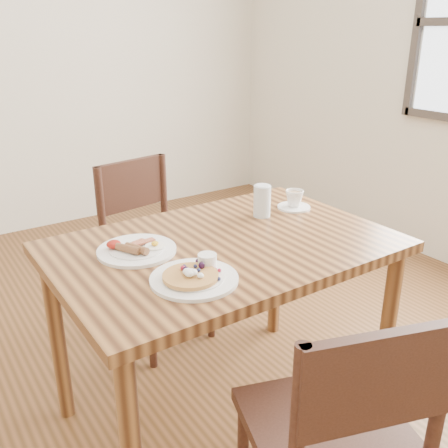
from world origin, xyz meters
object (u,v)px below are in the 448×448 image
object	(u,v)px
dining_table	(224,267)
breakfast_plate	(136,249)
pancake_plate	(195,276)
water_glass	(262,201)
chair_far	(151,243)
teacup_saucer	(294,201)
chair_near	(339,432)

from	to	relation	value
dining_table	breakfast_plate	world-z (taller)	breakfast_plate
pancake_plate	water_glass	xyz separation A→B (m)	(0.51, 0.32, 0.05)
chair_far	teacup_saucer	xyz separation A→B (m)	(0.42, -0.54, 0.29)
water_glass	pancake_plate	bearing A→B (deg)	-147.75
water_glass	chair_near	bearing A→B (deg)	-115.21
dining_table	chair_near	bearing A→B (deg)	-99.21
chair_near	chair_far	world-z (taller)	same
water_glass	breakfast_plate	bearing A→B (deg)	-176.27
dining_table	teacup_saucer	xyz separation A→B (m)	(0.45, 0.13, 0.13)
chair_near	breakfast_plate	bearing A→B (deg)	121.50
teacup_saucer	chair_far	bearing A→B (deg)	127.91
dining_table	pancake_plate	xyz separation A→B (m)	(-0.24, -0.19, 0.11)
dining_table	chair_far	bearing A→B (deg)	87.52
dining_table	breakfast_plate	xyz separation A→B (m)	(-0.30, 0.10, 0.11)
chair_near	water_glass	bearing A→B (deg)	83.09
chair_near	teacup_saucer	world-z (taller)	chair_near
chair_near	pancake_plate	world-z (taller)	chair_near
pancake_plate	breakfast_plate	size ratio (longest dim) A/B	1.00
chair_far	chair_near	bearing A→B (deg)	75.21
chair_far	pancake_plate	world-z (taller)	chair_far
chair_near	chair_far	xyz separation A→B (m)	(0.14, 1.37, 0.00)
chair_far	breakfast_plate	distance (m)	0.72
pancake_plate	breakfast_plate	distance (m)	0.29
chair_far	pancake_plate	size ratio (longest dim) A/B	3.26
breakfast_plate	teacup_saucer	bearing A→B (deg)	2.81
dining_table	chair_near	size ratio (longest dim) A/B	1.36
dining_table	chair_far	xyz separation A→B (m)	(0.03, 0.68, -0.16)
chair_far	teacup_saucer	bearing A→B (deg)	119.03
breakfast_plate	water_glass	distance (m)	0.58
pancake_plate	water_glass	distance (m)	0.61
breakfast_plate	chair_near	bearing A→B (deg)	-76.80
chair_near	water_glass	size ratio (longest dim) A/B	6.84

